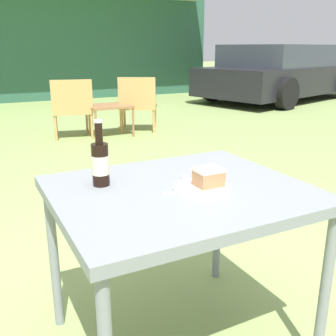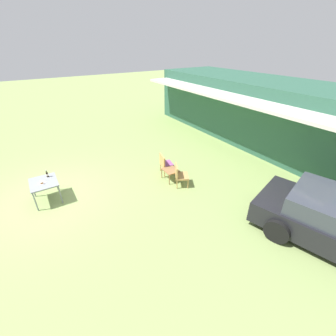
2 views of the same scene
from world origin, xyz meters
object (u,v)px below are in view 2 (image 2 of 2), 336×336
object	(u,v)px
cake_on_plate	(42,183)
cola_bottle_near	(47,174)
patio_table	(44,184)
wicker_chair_plain	(180,174)
wicker_chair_cushioned	(166,163)
garden_side_table	(170,171)

from	to	relation	value
cake_on_plate	cola_bottle_near	world-z (taller)	cola_bottle_near
patio_table	wicker_chair_plain	bearing A→B (deg)	69.20
cake_on_plate	cola_bottle_near	bearing A→B (deg)	146.84
wicker_chair_cushioned	garden_side_table	distance (m)	0.50
cake_on_plate	cola_bottle_near	distance (m)	0.40
wicker_chair_cushioned	patio_table	distance (m)	4.18
wicker_chair_cushioned	wicker_chair_plain	distance (m)	0.96
wicker_chair_cushioned	wicker_chair_plain	world-z (taller)	same
wicker_chair_plain	cola_bottle_near	bearing A→B (deg)	93.66
wicker_chair_plain	patio_table	size ratio (longest dim) A/B	0.86
garden_side_table	cola_bottle_near	world-z (taller)	cola_bottle_near
garden_side_table	patio_table	distance (m)	4.19
wicker_chair_cushioned	garden_side_table	size ratio (longest dim) A/B	1.36
garden_side_table	cola_bottle_near	size ratio (longest dim) A/B	2.33
wicker_chair_plain	garden_side_table	size ratio (longest dim) A/B	1.36
patio_table	cake_on_plate	world-z (taller)	cake_on_plate
cake_on_plate	cola_bottle_near	size ratio (longest dim) A/B	0.86
cake_on_plate	wicker_chair_plain	bearing A→B (deg)	70.37
wicker_chair_cushioned	wicker_chair_plain	bearing A→B (deg)	-168.48
wicker_chair_plain	patio_table	distance (m)	4.41
wicker_chair_plain	cola_bottle_near	size ratio (longest dim) A/B	3.18
cola_bottle_near	patio_table	bearing A→B (deg)	-33.33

